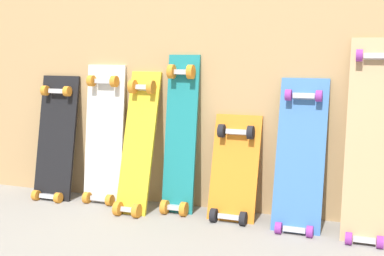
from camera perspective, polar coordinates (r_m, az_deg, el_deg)
The scene contains 9 objects.
ground_plane at distance 2.64m, azimuth 0.52°, elevation -9.24°, with size 12.00×12.00×0.00m, color gray.
plywood_wall_panel at distance 2.57m, azimuth 1.07°, elevation 11.23°, with size 2.96×0.04×1.85m, color tan.
skateboard_black at distance 2.89m, azimuth -15.25°, elevation -1.73°, with size 0.23×0.22×0.75m.
skateboard_white at distance 2.75m, azimuth -9.99°, elevation -1.35°, with size 0.22×0.17×0.81m.
skateboard_yellow at distance 2.58m, azimuth -6.23°, elevation -2.27°, with size 0.17×0.30×0.77m.
skateboard_teal at distance 2.54m, azimuth -1.38°, elevation -1.36°, with size 0.17×0.20×0.86m.
skateboard_orange at distance 2.47m, azimuth 4.77°, elevation -5.26°, with size 0.24×0.23×0.57m.
skateboard_blue at distance 2.37m, azimuth 12.15°, elevation -3.82°, with size 0.22×0.27×0.76m.
skateboard_natural at distance 2.32m, azimuth 19.52°, elevation -2.06°, with size 0.20×0.30×0.95m.
Camera 1 is at (0.82, -2.37, 0.83)m, focal length 46.93 mm.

